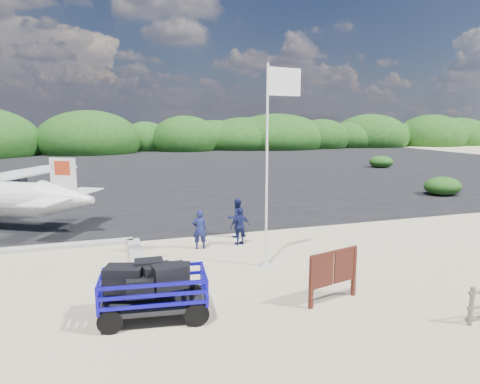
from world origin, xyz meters
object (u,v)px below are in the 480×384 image
object	(u,v)px
signboard	(332,302)
crew_b	(237,218)
crew_c	(240,226)
aircraft_large	(294,169)
baggage_cart	(155,318)
crew_a	(200,229)
flagpole	(266,266)

from	to	relation	value
signboard	crew_b	world-z (taller)	crew_b
crew_c	aircraft_large	distance (m)	27.05
baggage_cart	crew_b	bearing A→B (deg)	64.04
crew_c	aircraft_large	xyz separation A→B (m)	(13.25, 23.56, -0.76)
crew_b	crew_c	size ratio (longest dim) A/B	1.11
baggage_cart	aircraft_large	bearing A→B (deg)	65.99
crew_a	crew_c	world-z (taller)	crew_a
crew_a	aircraft_large	world-z (taller)	aircraft_large
flagpole	crew_c	world-z (taller)	flagpole
aircraft_large	baggage_cart	bearing A→B (deg)	88.78
crew_b	baggage_cart	bearing A→B (deg)	48.82
signboard	crew_c	distance (m)	6.12
crew_c	baggage_cart	bearing A→B (deg)	41.16
baggage_cart	crew_b	world-z (taller)	crew_b
crew_c	signboard	bearing A→B (deg)	85.11
signboard	crew_c	xyz separation A→B (m)	(-0.80, 6.02, 0.76)
baggage_cart	crew_c	distance (m)	6.92
baggage_cart	crew_b	size ratio (longest dim) A/B	1.70
flagpole	crew_c	bearing A→B (deg)	91.71
crew_a	crew_c	bearing A→B (deg)	-171.62
baggage_cart	aircraft_large	size ratio (longest dim) A/B	0.20
crew_c	aircraft_large	world-z (taller)	aircraft_large
flagpole	crew_b	world-z (taller)	flagpole
crew_b	aircraft_large	xyz separation A→B (m)	(13.04, 22.43, -0.85)
crew_b	flagpole	bearing A→B (deg)	79.55
crew_b	aircraft_large	distance (m)	25.95
signboard	crew_c	size ratio (longest dim) A/B	1.22
flagpole	crew_a	xyz separation A→B (m)	(-1.76, 2.64, 0.79)
signboard	aircraft_large	size ratio (longest dim) A/B	0.13
baggage_cart	crew_c	world-z (taller)	crew_c
baggage_cart	flagpole	world-z (taller)	flagpole
crew_c	crew_b	bearing A→B (deg)	-113.18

